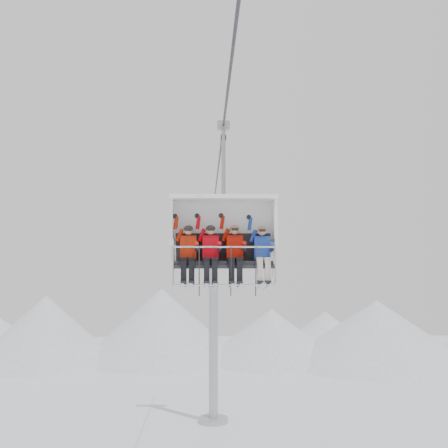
{
  "coord_description": "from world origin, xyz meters",
  "views": [
    {
      "loc": [
        -0.39,
        -13.08,
        10.06
      ],
      "look_at": [
        0.0,
        0.0,
        10.86
      ],
      "focal_mm": 45.0,
      "sensor_mm": 36.0,
      "label": 1
    }
  ],
  "objects_px": {
    "skier_center_left": "(211,253)",
    "skier_center_right": "(235,253)",
    "lift_tower_right": "(213,327)",
    "skier_far_left": "(188,253)",
    "chairlift_carrier": "(223,231)",
    "skier_far_right": "(262,253)"
  },
  "relations": [
    {
      "from": "skier_center_left",
      "to": "skier_center_right",
      "type": "xyz_separation_m",
      "value": [
        0.58,
        0.0,
        0.0
      ]
    },
    {
      "from": "lift_tower_right",
      "to": "skier_far_left",
      "type": "xyz_separation_m",
      "value": [
        -0.84,
        -21.74,
        4.41
      ]
    },
    {
      "from": "skier_far_left",
      "to": "skier_center_left",
      "type": "xyz_separation_m",
      "value": [
        0.53,
        0.0,
        0.0
      ]
    },
    {
      "from": "chairlift_carrier",
      "to": "skier_far_right",
      "type": "distance_m",
      "value": 1.11
    },
    {
      "from": "chairlift_carrier",
      "to": "skier_far_left",
      "type": "relative_size",
      "value": 2.36
    },
    {
      "from": "lift_tower_right",
      "to": "chairlift_carrier",
      "type": "height_order",
      "value": "lift_tower_right"
    },
    {
      "from": "lift_tower_right",
      "to": "skier_far_right",
      "type": "height_order",
      "value": "lift_tower_right"
    },
    {
      "from": "chairlift_carrier",
      "to": "skier_center_right",
      "type": "height_order",
      "value": "chairlift_carrier"
    },
    {
      "from": "skier_center_left",
      "to": "skier_center_right",
      "type": "relative_size",
      "value": 1.0
    },
    {
      "from": "lift_tower_right",
      "to": "skier_far_right",
      "type": "xyz_separation_m",
      "value": [
        0.92,
        -21.75,
        4.4
      ]
    },
    {
      "from": "skier_far_left",
      "to": "skier_center_left",
      "type": "distance_m",
      "value": 0.53
    },
    {
      "from": "lift_tower_right",
      "to": "skier_center_right",
      "type": "relative_size",
      "value": 7.99
    },
    {
      "from": "lift_tower_right",
      "to": "skier_far_right",
      "type": "relative_size",
      "value": 7.99
    },
    {
      "from": "skier_center_left",
      "to": "skier_far_right",
      "type": "distance_m",
      "value": 1.23
    },
    {
      "from": "lift_tower_right",
      "to": "chairlift_carrier",
      "type": "xyz_separation_m",
      "value": [
        0.0,
        -21.43,
        4.93
      ]
    },
    {
      "from": "skier_far_left",
      "to": "skier_far_right",
      "type": "xyz_separation_m",
      "value": [
        1.77,
        -0.0,
        -0.01
      ]
    },
    {
      "from": "chairlift_carrier",
      "to": "skier_far_left",
      "type": "height_order",
      "value": "chairlift_carrier"
    },
    {
      "from": "chairlift_carrier",
      "to": "skier_center_right",
      "type": "bearing_deg",
      "value": -49.78
    },
    {
      "from": "skier_center_right",
      "to": "skier_far_right",
      "type": "relative_size",
      "value": 1.0
    },
    {
      "from": "skier_center_right",
      "to": "chairlift_carrier",
      "type": "bearing_deg",
      "value": 130.22
    },
    {
      "from": "skier_far_left",
      "to": "chairlift_carrier",
      "type": "bearing_deg",
      "value": 20.62
    },
    {
      "from": "lift_tower_right",
      "to": "skier_center_right",
      "type": "xyz_separation_m",
      "value": [
        0.27,
        -21.74,
        4.42
      ]
    }
  ]
}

